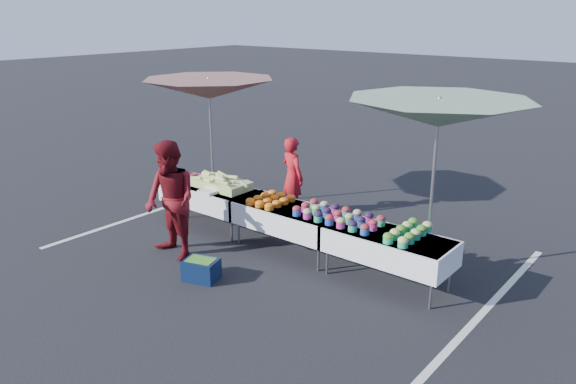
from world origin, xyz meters
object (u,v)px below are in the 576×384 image
Objects in this scene: vendor at (292,177)px; umbrella_right at (439,114)px; table_center at (288,217)px; umbrella_left at (209,90)px; storage_bin at (201,269)px; customer at (171,201)px; table_right at (388,245)px; table_left at (210,195)px.

umbrella_right is at bearing -176.04° from vendor.
table_center is 1.67m from vendor.
umbrella_left is 5.76× the size of storage_bin.
table_center is 3.30× the size of storage_bin.
vendor is at bearing 91.62° from customer.
vendor reaches higher than table_right.
umbrella_left is (-1.52, -0.59, 1.55)m from vendor.
table_right is 1.00× the size of customer.
storage_bin is (1.47, -1.59, -0.42)m from table_left.
vendor is at bearing 58.70° from table_left.
table_center is at bearing 180.00° from table_right.
table_center is 1.23× the size of vendor.
table_right is 0.57× the size of umbrella_left.
customer reaches higher than table_left.
table_center is 1.00× the size of table_right.
umbrella_right is at bearing 65.19° from table_right.
table_left is at bearing 119.91° from customer.
table_left is 1.58m from vendor.
umbrella_left is (-1.23, 2.06, 1.38)m from customer.
storage_bin is at bearing -137.34° from umbrella_right.
storage_bin is (0.65, -2.93, -0.59)m from vendor.
customer reaches higher than table_right.
umbrella_right is (4.60, -0.10, 0.07)m from umbrella_left.
umbrella_left is at bearing 132.91° from table_left.
customer is 3.29× the size of storage_bin.
table_right is at bearing -114.81° from umbrella_right.
vendor is at bearing 154.17° from table_right.
table_center is 1.85m from customer.
table_right is (3.60, 0.00, 0.00)m from table_left.
table_left is 1.80m from table_center.
table_center reaches higher than storage_bin.
vendor is at bearing 126.09° from table_center.
customer is 1.25m from storage_bin.
storage_bin is at bearing -47.14° from umbrella_left.
table_left is at bearing -47.09° from umbrella_left.
vendor reaches higher than table_left.
umbrella_right reaches higher than vendor.
umbrella_left is at bearing 163.24° from table_center.
umbrella_left is 1.15× the size of umbrella_right.
table_left is 4.34m from umbrella_right.
umbrella_right is (0.30, 0.65, 1.79)m from table_right.
table_right is 1.93m from umbrella_right.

